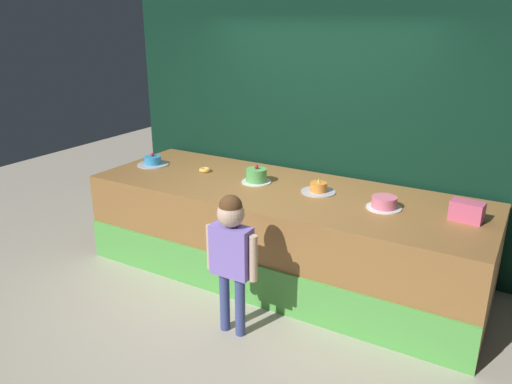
{
  "coord_description": "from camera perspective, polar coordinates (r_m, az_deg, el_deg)",
  "views": [
    {
      "loc": [
        2.05,
        -3.37,
        2.47
      ],
      "look_at": [
        -0.15,
        0.4,
        0.93
      ],
      "focal_mm": 34.75,
      "sensor_mm": 36.0,
      "label": 1
    }
  ],
  "objects": [
    {
      "name": "cake_center_right",
      "position": [
        4.71,
        7.2,
        0.41
      ],
      "size": [
        0.33,
        0.33,
        0.14
      ],
      "color": "silver",
      "rests_on": "stage_platform"
    },
    {
      "name": "cake_center_left",
      "position": [
        4.95,
        0.05,
        1.87
      ],
      "size": [
        0.3,
        0.3,
        0.18
      ],
      "color": "white",
      "rests_on": "stage_platform"
    },
    {
      "name": "cake_far_right",
      "position": [
        4.42,
        14.53,
        -1.22
      ],
      "size": [
        0.3,
        0.3,
        0.11
      ],
      "color": "white",
      "rests_on": "stage_platform"
    },
    {
      "name": "cake_far_left",
      "position": [
        5.68,
        -11.79,
        3.49
      ],
      "size": [
        0.35,
        0.35,
        0.14
      ],
      "color": "silver",
      "rests_on": "stage_platform"
    },
    {
      "name": "ground_plane",
      "position": [
        4.66,
        -0.88,
        -12.61
      ],
      "size": [
        12.0,
        12.0,
        0.0
      ],
      "primitive_type": "plane",
      "color": "#BCB29E"
    },
    {
      "name": "child_figure",
      "position": [
        3.9,
        -2.86,
        -6.29
      ],
      "size": [
        0.47,
        0.21,
        1.21
      ],
      "color": "#3F4C8C",
      "rests_on": "ground_plane"
    },
    {
      "name": "curtain_backdrop",
      "position": [
        5.33,
        7.04,
        7.21
      ],
      "size": [
        4.59,
        0.08,
        2.71
      ],
      "primitive_type": "cube",
      "color": "black",
      "rests_on": "ground_plane"
    },
    {
      "name": "stage_platform",
      "position": [
        4.95,
        3.04,
        -4.65
      ],
      "size": [
        3.87,
        1.34,
        0.91
      ],
      "color": "#9E6B38",
      "rests_on": "ground_plane"
    },
    {
      "name": "pink_box",
      "position": [
        4.36,
        23.11,
        -2.05
      ],
      "size": [
        0.27,
        0.17,
        0.16
      ],
      "primitive_type": "cube",
      "rotation": [
        0.0,
        0.0,
        -0.12
      ],
      "color": "#E05C81",
      "rests_on": "stage_platform"
    },
    {
      "name": "donut",
      "position": [
        5.34,
        -5.91,
        2.55
      ],
      "size": [
        0.13,
        0.13,
        0.04
      ],
      "primitive_type": "torus",
      "color": "#F2BF4C",
      "rests_on": "stage_platform"
    }
  ]
}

